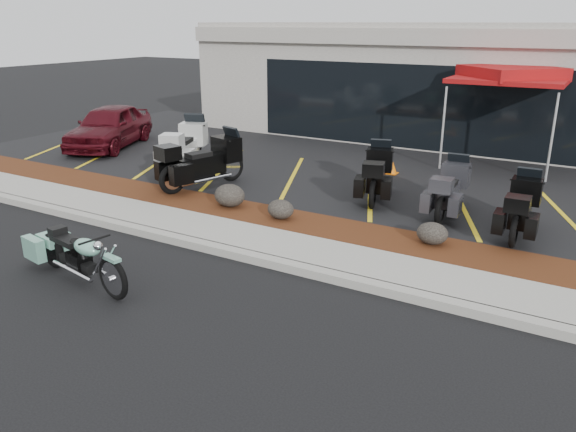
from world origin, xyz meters
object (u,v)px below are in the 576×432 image
Objects in this scene: hero_cruiser at (113,272)px; touring_white at (195,139)px; popup_canopy at (511,76)px; traffic_cone at (391,166)px; parked_car at (109,126)px.

touring_white is (-4.04, 7.00, 0.41)m from hero_cruiser.
traffic_cone is at bearing -120.33° from popup_canopy.
popup_canopy is (3.56, 11.35, 2.17)m from hero_cruiser.
traffic_cone is (5.25, 1.76, -0.51)m from touring_white.
hero_cruiser is 8.09m from touring_white.
touring_white is at bearing -161.46° from traffic_cone.
popup_canopy reaches higher than touring_white.
parked_car is 9.34× the size of traffic_cone.
touring_white reaches higher than hero_cruiser.
parked_car is 12.26m from popup_canopy.
traffic_cone is at bearing -92.92° from touring_white.
traffic_cone is (1.22, 8.76, -0.10)m from hero_cruiser.
hero_cruiser is 0.75× the size of popup_canopy.
traffic_cone is at bearing -13.05° from parked_car.
touring_white is 5.57m from traffic_cone.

